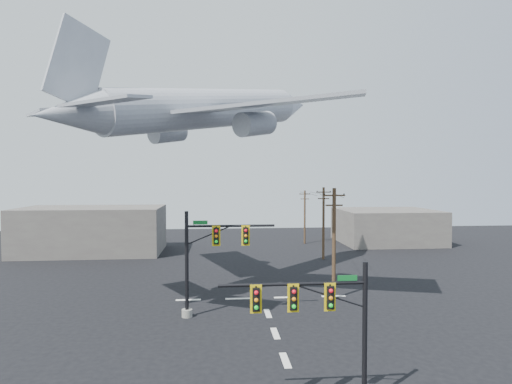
{
  "coord_description": "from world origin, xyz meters",
  "views": [
    {
      "loc": [
        -3.67,
        -22.58,
        9.94
      ],
      "look_at": [
        -1.14,
        5.0,
        8.98
      ],
      "focal_mm": 30.0,
      "sensor_mm": 36.0,
      "label": 1
    }
  ],
  "objects": [
    {
      "name": "building_left",
      "position": [
        -20.0,
        35.0,
        3.0
      ],
      "size": [
        18.0,
        10.0,
        6.0
      ],
      "primitive_type": "cube",
      "color": "#646058",
      "rests_on": "ground"
    },
    {
      "name": "airliner",
      "position": [
        -4.3,
        15.12,
        15.83
      ],
      "size": [
        25.28,
        25.91,
        8.19
      ],
      "rotation": [
        0.0,
        -0.15,
        0.81
      ],
      "color": "#A6AAB2"
    },
    {
      "name": "ground",
      "position": [
        0.0,
        0.0,
        0.0
      ],
      "size": [
        120.0,
        120.0,
        0.0
      ],
      "primitive_type": "plane",
      "color": "black",
      "rests_on": "ground"
    },
    {
      "name": "utility_pole_c",
      "position": [
        9.39,
        40.08,
        4.16
      ],
      "size": [
        1.63,
        0.27,
        7.96
      ],
      "rotation": [
        0.0,
        0.0,
        -0.02
      ],
      "color": "#4C3520",
      "rests_on": "ground"
    },
    {
      "name": "utility_pole_b",
      "position": [
        9.14,
        27.85,
        4.56
      ],
      "size": [
        1.77,
        0.32,
        8.72
      ],
      "rotation": [
        0.0,
        0.0,
        -0.11
      ],
      "color": "#4C3520",
      "rests_on": "ground"
    },
    {
      "name": "utility_pole_a",
      "position": [
        5.84,
        11.38,
        4.74
      ],
      "size": [
        1.81,
        0.3,
        9.06
      ],
      "rotation": [
        0.0,
        0.0,
        -0.03
      ],
      "color": "#4C3520",
      "rests_on": "ground"
    },
    {
      "name": "power_lines",
      "position": [
        8.24,
        25.66,
        8.03
      ],
      "size": [
        5.11,
        28.7,
        0.55
      ],
      "color": "black"
    },
    {
      "name": "lane_markings",
      "position": [
        0.0,
        5.33,
        0.01
      ],
      "size": [
        14.0,
        21.2,
        0.01
      ],
      "color": "white",
      "rests_on": "ground"
    },
    {
      "name": "signal_mast_near",
      "position": [
        1.09,
        -4.84,
        3.58
      ],
      "size": [
        6.65,
        0.69,
        6.29
      ],
      "color": "gray",
      "rests_on": "ground"
    },
    {
      "name": "building_right",
      "position": [
        22.0,
        40.0,
        2.5
      ],
      "size": [
        14.0,
        12.0,
        5.0
      ],
      "primitive_type": "cube",
      "color": "#646058",
      "rests_on": "ground"
    },
    {
      "name": "signal_mast_far",
      "position": [
        -4.48,
        7.74,
        4.01
      ],
      "size": [
        6.64,
        0.83,
        7.54
      ],
      "color": "gray",
      "rests_on": "ground"
    }
  ]
}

